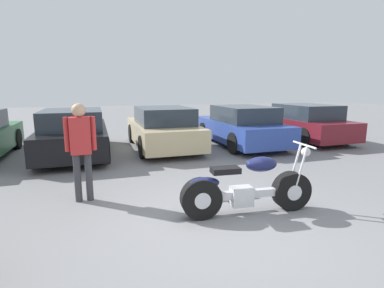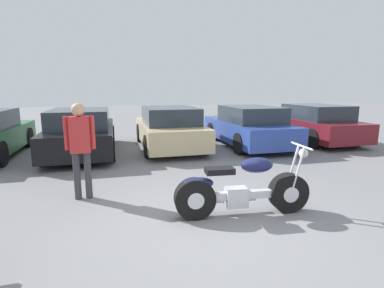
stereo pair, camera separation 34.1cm
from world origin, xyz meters
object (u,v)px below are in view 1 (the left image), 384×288
person_standing (81,144)px  parked_car_black (74,133)px  motorcycle (246,189)px  parked_car_maroon (302,123)px  parked_car_champagne (163,129)px  parked_car_blue (241,126)px

person_standing → parked_car_black: bearing=95.4°
motorcycle → parked_car_maroon: size_ratio=0.51×
parked_car_champagne → parked_car_blue: size_ratio=1.00×
parked_car_black → parked_car_maroon: (8.19, 0.17, 0.00)m
parked_car_black → parked_car_champagne: 2.74m
parked_car_black → person_standing: bearing=-84.6°
parked_car_champagne → parked_car_maroon: bearing=-0.6°
parked_car_blue → parked_car_maroon: (2.73, 0.22, 0.00)m
motorcycle → parked_car_blue: size_ratio=0.51×
motorcycle → parked_car_champagne: 5.60m
parked_car_blue → person_standing: size_ratio=2.47×
parked_car_black → parked_car_blue: size_ratio=1.00×
motorcycle → parked_car_black: 6.08m
motorcycle → parked_car_maroon: bearing=46.1°
parked_car_black → parked_car_maroon: same height
person_standing → parked_car_blue: bearing=37.7°
parked_car_champagne → person_standing: person_standing is taller
parked_car_maroon → motorcycle: bearing=-133.9°
parked_car_champagne → parked_car_blue: same height
parked_car_black → person_standing: (0.38, -3.98, 0.38)m
parked_car_black → parked_car_champagne: bearing=4.8°
motorcycle → parked_car_champagne: bearing=91.3°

